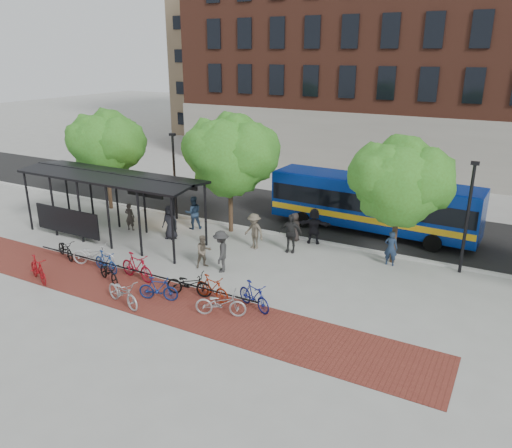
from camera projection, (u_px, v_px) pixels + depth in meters
The scene contains 35 objects.
ground at pixel (249, 262), 23.82m from camera, with size 160.00×160.00×0.00m, color #9E9E99.
asphalt_street at pixel (313, 216), 30.45m from camera, with size 160.00×8.00×0.01m, color black.
curb at pixel (285, 235), 27.12m from camera, with size 160.00×0.25×0.12m, color #B7B7B2.
brick_strip at pixel (147, 295), 20.58m from camera, with size 24.00×3.00×0.01m, color maroon.
bike_rack_rail at pixel (138, 280), 21.91m from camera, with size 12.00×0.05×0.95m, color black.
building_tower at pixel (296, 2), 59.29m from camera, with size 22.00×22.00×30.00m, color #7A664C.
bus_shelter at pixel (109, 183), 26.12m from camera, with size 10.60×3.07×3.60m.
tree_a at pixel (106, 142), 30.59m from camera, with size 4.90×4.00×6.18m.
tree_b at pixel (232, 152), 26.45m from camera, with size 5.15×4.20×6.47m.
tree_c at pixel (402, 179), 22.51m from camera, with size 4.66×3.80×5.92m.
lamp_post_left at pixel (174, 174), 29.07m from camera, with size 0.35×0.20×5.12m.
lamp_post_right at pixel (468, 215), 21.83m from camera, with size 0.35×0.20×5.12m.
bus at pixel (372, 202), 27.24m from camera, with size 11.35×3.04×3.04m.
bike_0 at pixel (65, 249), 24.15m from camera, with size 0.63×1.79×0.94m, color black.
bike_1 at pixel (38, 269), 21.69m from camera, with size 0.53×1.87×1.13m, color maroon.
bike_2 at pixel (93, 254), 23.29m from camera, with size 0.73×2.09×1.10m, color #BDBDC0.
bike_3 at pixel (106, 262), 22.63m from camera, with size 0.46×1.62×0.98m, color navy.
bike_4 at pixel (109, 272), 21.65m from camera, with size 0.59×1.68×0.88m, color black.
bike_5 at pixel (137, 267), 21.83m from camera, with size 0.57×2.01×1.21m, color maroon.
bike_6 at pixel (123, 293), 19.62m from camera, with size 0.72×2.07×1.09m, color #9F9FA1.
bike_7 at pixel (158, 289), 20.04m from camera, with size 0.47×1.67×1.00m, color navy.
bike_8 at pixel (189, 284), 20.42m from camera, with size 0.69×1.97×1.04m, color black.
bike_9 at pixel (212, 288), 20.05m from camera, with size 0.49×1.74×1.04m, color maroon.
bike_10 at pixel (221, 303), 18.85m from camera, with size 0.69×1.97×1.03m, color #A1A1A3.
bike_11 at pixel (254, 296), 19.35m from camera, with size 0.52×1.83×1.10m, color navy.
pedestrian_0 at pixel (170, 222), 26.54m from camera, with size 0.91×0.59×1.86m, color black.
pedestrian_1 at pixel (130, 217), 27.84m from camera, with size 0.57×0.37×1.56m, color #37302C.
pedestrian_2 at pixel (193, 213), 28.02m from camera, with size 0.92×0.72×1.89m, color #22354F.
pedestrian_3 at pixel (254, 231), 25.18m from camera, with size 1.20×0.69×1.86m, color brown.
pedestrian_4 at pixel (290, 233), 24.74m from camera, with size 1.15×0.48×1.97m, color #252525.
pedestrian_5 at pixel (314, 226), 25.87m from camera, with size 1.76×0.56×1.89m, color black.
pedestrian_6 at pixel (295, 227), 26.31m from camera, with size 0.74×0.48×1.52m, color #362E2B.
pedestrian_7 at pixel (391, 248), 23.24m from camera, with size 0.62×0.40×1.69m, color #1D2C45.
pedestrian_8 at pixel (204, 251), 23.02m from camera, with size 0.76×0.59×1.56m, color brown.
pedestrian_9 at pixel (221, 251), 22.52m from camera, with size 1.26×0.72×1.95m, color #2B2B2B.
Camera 1 is at (10.78, -19.06, 9.55)m, focal length 35.00 mm.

